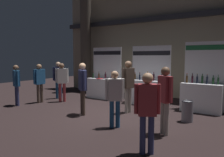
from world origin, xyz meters
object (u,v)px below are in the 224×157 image
visitor_2 (39,80)px  visitor_7 (83,84)px  exhibitor_booth_2 (202,94)px  exhibitor_booth_1 (147,90)px  visitor_0 (128,81)px  visitor_4 (58,77)px  visitor_5 (115,94)px  trash_bin (187,111)px  visitor_1 (147,106)px  visitor_8 (62,79)px  visitor_6 (16,82)px  visitor_3 (165,95)px  exhibitor_booth_0 (103,86)px

visitor_2 → visitor_7: visitor_7 is taller
exhibitor_booth_2 → visitor_2: size_ratio=1.52×
exhibitor_booth_1 → visitor_0: exhibitor_booth_1 is taller
exhibitor_booth_1 → visitor_7: exhibitor_booth_1 is taller
visitor_4 → visitor_5: size_ratio=1.09×
exhibitor_booth_1 → visitor_2: 4.64m
trash_bin → visitor_1: bearing=-90.2°
visitor_8 → trash_bin: bearing=131.2°
trash_bin → visitor_6: visitor_6 is taller
visitor_5 → visitor_0: bearing=65.8°
visitor_1 → visitor_2: visitor_2 is taller
exhibitor_booth_1 → visitor_3: bearing=-57.8°
exhibitor_booth_0 → visitor_5: (2.98, -3.49, 0.35)m
exhibitor_booth_2 → visitor_1: exhibitor_booth_2 is taller
visitor_2 → visitor_5: visitor_2 is taller
visitor_0 → visitor_2: visitor_0 is taller
exhibitor_booth_2 → visitor_1: 4.44m
exhibitor_booth_1 → exhibitor_booth_2: bearing=-0.8°
exhibitor_booth_0 → visitor_2: exhibitor_booth_0 is taller
exhibitor_booth_0 → exhibitor_booth_2: bearing=-1.7°
visitor_4 → visitor_8: 0.88m
trash_bin → visitor_2: bearing=-173.6°
exhibitor_booth_0 → visitor_3: 5.45m
visitor_6 → visitor_0: bearing=40.6°
visitor_4 → visitor_7: size_ratio=0.98×
visitor_7 → visitor_4: bearing=-173.0°
visitor_3 → visitor_6: visitor_3 is taller
visitor_0 → visitor_4: (-4.16, 0.54, -0.08)m
visitor_5 → exhibitor_booth_0: bearing=88.2°
visitor_4 → exhibitor_booth_1: bearing=-46.1°
visitor_1 → visitor_3: bearing=-114.9°
trash_bin → visitor_7: 3.50m
visitor_0 → visitor_7: bearing=147.9°
visitor_1 → visitor_8: (-5.47, 2.82, 0.03)m
visitor_2 → visitor_5: 4.73m
exhibitor_booth_1 → visitor_0: 1.78m
visitor_0 → exhibitor_booth_0: bearing=66.6°
visitor_8 → visitor_3: bearing=115.5°
exhibitor_booth_2 → visitor_4: exhibitor_booth_2 is taller
visitor_6 → visitor_7: 3.23m
trash_bin → visitor_0: 2.22m
visitor_4 → visitor_2: bearing=-147.0°
trash_bin → visitor_3: size_ratio=0.37×
trash_bin → visitor_8: bearing=179.9°
visitor_4 → visitor_7: 3.45m
visitor_7 → visitor_8: bearing=-171.8°
visitor_2 → visitor_7: 2.96m
trash_bin → visitor_7: (-3.21, -1.18, 0.75)m
exhibitor_booth_1 → visitor_4: exhibitor_booth_1 is taller
visitor_4 → visitor_6: visitor_4 is taller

